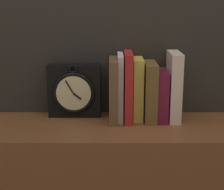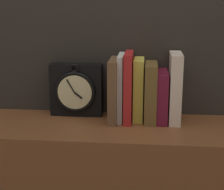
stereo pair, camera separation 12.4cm
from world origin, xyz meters
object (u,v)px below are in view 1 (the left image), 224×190
book_slot0_brown (112,90)px  book_slot4_brown (148,91)px  book_slot1_white (119,87)px  book_slot3_yellow (136,89)px  book_slot5_maroon (159,95)px  clock (73,91)px  book_slot2_red (126,87)px  book_slot6_cream (172,86)px

book_slot0_brown → book_slot4_brown: 0.13m
book_slot1_white → book_slot3_yellow: book_slot1_white is taller
book_slot1_white → book_slot5_maroon: bearing=-1.3°
clock → book_slot2_red: (0.19, -0.04, 0.03)m
clock → book_slot0_brown: bearing=-17.2°
clock → book_slot1_white: bearing=-11.0°
book_slot1_white → book_slot5_maroon: 0.15m
clock → book_slot5_maroon: size_ratio=1.11×
book_slot2_red → clock: bearing=168.3°
book_slot4_brown → clock: bearing=172.1°
book_slot0_brown → book_slot4_brown: (0.13, 0.01, -0.01)m
book_slot4_brown → book_slot2_red: bearing=-178.2°
book_slot4_brown → book_slot5_maroon: 0.04m
book_slot4_brown → book_slot6_cream: 0.08m
book_slot0_brown → book_slot1_white: bearing=24.9°
book_slot0_brown → book_slot2_red: size_ratio=0.90×
book_slot0_brown → book_slot1_white: book_slot1_white is taller
book_slot4_brown → book_slot6_cream: (0.08, 0.00, 0.02)m
clock → book_slot6_cream: book_slot6_cream is taller
clock → book_slot2_red: size_ratio=0.82×
book_slot3_yellow → book_slot2_red: bearing=-156.0°
clock → book_slot4_brown: book_slot4_brown is taller
book_slot2_red → book_slot6_cream: (0.16, 0.00, -0.00)m
book_slot1_white → book_slot4_brown: book_slot1_white is taller
book_slot1_white → book_slot3_yellow: 0.06m
book_slot0_brown → book_slot6_cream: bearing=2.3°
book_slot3_yellow → book_slot0_brown: bearing=-167.6°
book_slot0_brown → book_slot2_red: (0.05, 0.00, 0.01)m
book_slot2_red → book_slot6_cream: 0.16m
book_slot0_brown → book_slot1_white: size_ratio=0.94×
book_slot3_yellow → clock: bearing=173.9°
clock → book_slot1_white: (0.16, -0.03, 0.02)m
book_slot2_red → book_slot4_brown: 0.08m
book_slot4_brown → book_slot3_yellow: bearing=163.0°
book_slot2_red → book_slot4_brown: size_ratio=1.18×
book_slot5_maroon → book_slot6_cream: 0.05m
book_slot0_brown → book_slot5_maroon: size_ratio=1.23×
book_slot3_yellow → book_slot5_maroon: (0.08, -0.01, -0.02)m
book_slot0_brown → book_slot4_brown: book_slot0_brown is taller
book_slot3_yellow → book_slot4_brown: (0.04, -0.01, -0.01)m
book_slot6_cream → clock: bearing=174.4°
book_slot3_yellow → book_slot6_cream: bearing=-4.8°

